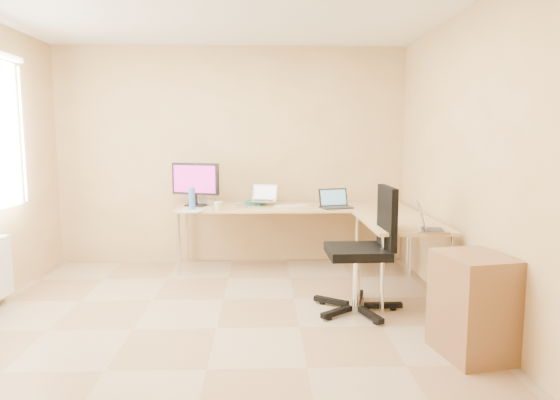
{
  "coord_description": "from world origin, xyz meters",
  "views": [
    {
      "loc": [
        0.38,
        -3.92,
        1.55
      ],
      "look_at": [
        0.55,
        1.1,
        0.9
      ],
      "focal_mm": 32.43,
      "sensor_mm": 36.0,
      "label": 1
    }
  ],
  "objects_px": {
    "mug": "(218,206)",
    "desk_fan": "(209,191)",
    "desk_main": "(293,237)",
    "monitor": "(195,184)",
    "office_chair": "(357,256)",
    "laptop_return": "(433,219)",
    "keyboard": "(291,206)",
    "desk_return": "(398,257)",
    "cabinet": "(473,306)",
    "water_bottle": "(192,199)",
    "laptop_black": "(336,199)",
    "laptop_center": "(263,193)"
  },
  "relations": [
    {
      "from": "desk_main",
      "to": "laptop_black",
      "type": "relative_size",
      "value": 7.7
    },
    {
      "from": "monitor",
      "to": "laptop_black",
      "type": "distance_m",
      "value": 1.63
    },
    {
      "from": "desk_fan",
      "to": "laptop_black",
      "type": "bearing_deg",
      "value": -28.84
    },
    {
      "from": "laptop_center",
      "to": "mug",
      "type": "bearing_deg",
      "value": -126.22
    },
    {
      "from": "laptop_return",
      "to": "mug",
      "type": "bearing_deg",
      "value": 68.54
    },
    {
      "from": "desk_return",
      "to": "office_chair",
      "type": "bearing_deg",
      "value": -136.13
    },
    {
      "from": "cabinet",
      "to": "desk_main",
      "type": "bearing_deg",
      "value": 104.19
    },
    {
      "from": "monitor",
      "to": "office_chair",
      "type": "height_order",
      "value": "monitor"
    },
    {
      "from": "desk_main",
      "to": "keyboard",
      "type": "height_order",
      "value": "keyboard"
    },
    {
      "from": "monitor",
      "to": "laptop_black",
      "type": "xyz_separation_m",
      "value": [
        1.6,
        -0.23,
        -0.14
      ]
    },
    {
      "from": "monitor",
      "to": "mug",
      "type": "distance_m",
      "value": 0.51
    },
    {
      "from": "mug",
      "to": "laptop_return",
      "type": "xyz_separation_m",
      "value": [
        1.94,
        -1.26,
        0.05
      ]
    },
    {
      "from": "laptop_black",
      "to": "mug",
      "type": "relative_size",
      "value": 3.27
    },
    {
      "from": "desk_return",
      "to": "laptop_return",
      "type": "height_order",
      "value": "laptop_return"
    },
    {
      "from": "desk_return",
      "to": "laptop_center",
      "type": "relative_size",
      "value": 4.39
    },
    {
      "from": "desk_return",
      "to": "cabinet",
      "type": "xyz_separation_m",
      "value": [
        0.15,
        -1.41,
        -0.01
      ]
    },
    {
      "from": "laptop_center",
      "to": "keyboard",
      "type": "distance_m",
      "value": 0.37
    },
    {
      "from": "desk_main",
      "to": "office_chair",
      "type": "height_order",
      "value": "office_chair"
    },
    {
      "from": "laptop_black",
      "to": "water_bottle",
      "type": "distance_m",
      "value": 1.6
    },
    {
      "from": "monitor",
      "to": "office_chair",
      "type": "relative_size",
      "value": 0.52
    },
    {
      "from": "desk_main",
      "to": "water_bottle",
      "type": "distance_m",
      "value": 1.25
    },
    {
      "from": "desk_return",
      "to": "desk_fan",
      "type": "distance_m",
      "value": 2.36
    },
    {
      "from": "laptop_black",
      "to": "laptop_return",
      "type": "bearing_deg",
      "value": -81.32
    },
    {
      "from": "monitor",
      "to": "laptop_return",
      "type": "xyz_separation_m",
      "value": [
        2.24,
        -1.62,
        -0.15
      ]
    },
    {
      "from": "keyboard",
      "to": "office_chair",
      "type": "bearing_deg",
      "value": -89.93
    },
    {
      "from": "mug",
      "to": "desk_fan",
      "type": "bearing_deg",
      "value": 107.29
    },
    {
      "from": "laptop_return",
      "to": "monitor",
      "type": "bearing_deg",
      "value": 65.54
    },
    {
      "from": "monitor",
      "to": "desk_fan",
      "type": "xyz_separation_m",
      "value": [
        0.14,
        0.14,
        -0.1
      ]
    },
    {
      "from": "mug",
      "to": "laptop_return",
      "type": "height_order",
      "value": "laptop_return"
    },
    {
      "from": "laptop_center",
      "to": "desk_fan",
      "type": "relative_size",
      "value": 0.96
    },
    {
      "from": "laptop_center",
      "to": "mug",
      "type": "height_order",
      "value": "laptop_center"
    },
    {
      "from": "keyboard",
      "to": "office_chair",
      "type": "distance_m",
      "value": 1.56
    },
    {
      "from": "laptop_center",
      "to": "desk_fan",
      "type": "height_order",
      "value": "desk_fan"
    },
    {
      "from": "laptop_black",
      "to": "office_chair",
      "type": "distance_m",
      "value": 1.35
    },
    {
      "from": "mug",
      "to": "office_chair",
      "type": "xyz_separation_m",
      "value": [
        1.31,
        -1.18,
        -0.28
      ]
    },
    {
      "from": "monitor",
      "to": "cabinet",
      "type": "distance_m",
      "value": 3.4
    },
    {
      "from": "laptop_black",
      "to": "office_chair",
      "type": "xyz_separation_m",
      "value": [
        -0.0,
        -1.31,
        -0.34
      ]
    },
    {
      "from": "cabinet",
      "to": "desk_fan",
      "type": "bearing_deg",
      "value": 118.18
    },
    {
      "from": "desk_main",
      "to": "laptop_return",
      "type": "xyz_separation_m",
      "value": [
        1.11,
        -1.55,
        0.47
      ]
    },
    {
      "from": "desk_main",
      "to": "cabinet",
      "type": "bearing_deg",
      "value": -64.93
    },
    {
      "from": "monitor",
      "to": "mug",
      "type": "relative_size",
      "value": 5.58
    },
    {
      "from": "water_bottle",
      "to": "desk_return",
      "type": "bearing_deg",
      "value": -19.5
    },
    {
      "from": "water_bottle",
      "to": "laptop_return",
      "type": "relative_size",
      "value": 0.81
    },
    {
      "from": "laptop_black",
      "to": "water_bottle",
      "type": "bearing_deg",
      "value": 167.14
    },
    {
      "from": "laptop_black",
      "to": "laptop_return",
      "type": "relative_size",
      "value": 1.15
    },
    {
      "from": "desk_return",
      "to": "keyboard",
      "type": "height_order",
      "value": "keyboard"
    },
    {
      "from": "mug",
      "to": "desk_main",
      "type": "bearing_deg",
      "value": 19.63
    },
    {
      "from": "desk_main",
      "to": "desk_return",
      "type": "bearing_deg",
      "value": -45.73
    },
    {
      "from": "keyboard",
      "to": "desk_fan",
      "type": "relative_size",
      "value": 1.26
    },
    {
      "from": "laptop_center",
      "to": "mug",
      "type": "xyz_separation_m",
      "value": [
        -0.49,
        -0.38,
        -0.09
      ]
    }
  ]
}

